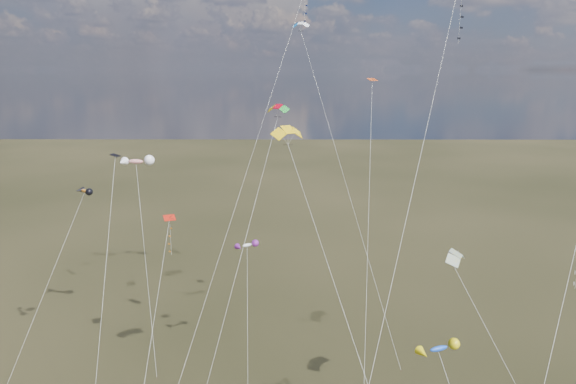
{
  "coord_description": "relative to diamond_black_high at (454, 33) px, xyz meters",
  "views": [
    {
      "loc": [
        0.26,
        -30.01,
        30.44
      ],
      "look_at": [
        0.0,
        18.0,
        19.0
      ],
      "focal_mm": 32.0,
      "sensor_mm": 36.0,
      "label": 1
    }
  ],
  "objects": [
    {
      "name": "novelty_redwhite_stripe",
      "position": [
        -29.09,
        17.61,
        -12.59
      ],
      "size": [
        5.61,
        11.18,
        21.18
      ],
      "color": "red",
      "rests_on": "ground"
    },
    {
      "name": "novelty_white_purple",
      "position": [
        -16.34,
        12.14,
        -20.54
      ],
      "size": [
        2.23,
        8.06,
        12.99
      ],
      "color": "silver",
      "rests_on": "ground"
    },
    {
      "name": "parafoil_blue_white",
      "position": [
        -10.48,
        25.46,
        2.48
      ],
      "size": [
        11.47,
        17.69,
        36.41
      ],
      "color": "blue",
      "rests_on": "ground"
    },
    {
      "name": "diamond_black_mid",
      "position": [
        -28.79,
        6.83,
        -17.31
      ],
      "size": [
        1.86,
        16.0,
        22.36
      ],
      "color": "black",
      "rests_on": "ground"
    },
    {
      "name": "novelty_blue_yellow",
      "position": [
        -2.99,
        -11.49,
        -18.7
      ],
      "size": [
        5.8,
        8.07,
        14.83
      ],
      "color": "blue",
      "rests_on": "ground"
    },
    {
      "name": "novelty_orange_black",
      "position": [
        -33.2,
        12.7,
        -14.9
      ],
      "size": [
        7.57,
        9.09,
        18.67
      ],
      "color": "#CA6F18",
      "rests_on": "ground"
    },
    {
      "name": "parafoil_tricolor",
      "position": [
        -13.09,
        11.43,
        -6.23
      ],
      "size": [
        8.32,
        15.92,
        27.56
      ],
      "color": "#D8AB04",
      "rests_on": "ground"
    },
    {
      "name": "parafoil_yellow",
      "position": [
        -11.97,
        3.56,
        -7.49
      ],
      "size": [
        10.54,
        18.08,
        26.35
      ],
      "color": "gold",
      "rests_on": "ground"
    },
    {
      "name": "parafoil_striped",
      "position": [
        2.31,
        2.47,
        -17.82
      ],
      "size": [
        8.25,
        11.03,
        15.98
      ],
      "color": "yellow",
      "rests_on": "ground"
    },
    {
      "name": "diamond_orange_center",
      "position": [
        -3.91,
        11.31,
        -12.27
      ],
      "size": [
        3.25,
        19.52,
        29.62
      ],
      "color": "#CF4919",
      "rests_on": "ground"
    },
    {
      "name": "diamond_navy_tall",
      "position": [
        -11.43,
        21.56,
        0.92
      ],
      "size": [
        13.18,
        26.05,
        39.77
      ],
      "color": "#0C1E52",
      "rests_on": "ground"
    },
    {
      "name": "diamond_red_low",
      "position": [
        -24.24,
        11.0,
        -19.8
      ],
      "size": [
        1.78,
        12.2,
        15.92
      ],
      "color": "red",
      "rests_on": "ground"
    },
    {
      "name": "diamond_black_high",
      "position": [
        0.0,
        0.0,
        0.0
      ],
      "size": [
        12.34,
        20.27,
        38.41
      ],
      "color": "black",
      "rests_on": "ground"
    }
  ]
}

